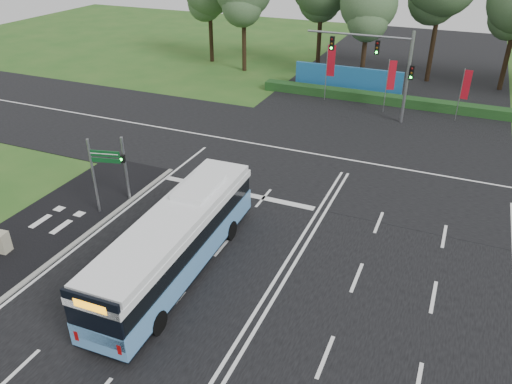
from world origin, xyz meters
TOP-DOWN VIEW (x-y plane):
  - ground at (0.00, 0.00)m, footprint 120.00×120.00m
  - road_main at (0.00, 0.00)m, footprint 20.00×120.00m
  - road_cross at (0.00, 12.00)m, footprint 120.00×14.00m
  - bike_path at (-12.50, -3.00)m, footprint 5.00×18.00m
  - kerb_strip at (-10.10, -3.00)m, footprint 0.25×18.00m
  - city_bus at (-4.26, -2.72)m, footprint 2.79×11.61m
  - pedestrian_signal at (-10.33, 1.89)m, footprint 0.36×0.43m
  - street_sign at (-10.64, 0.18)m, footprint 1.65×0.49m
  - utility_cabinet at (-12.83, -4.75)m, footprint 0.72×0.62m
  - banner_flag_left at (-4.84, 23.41)m, footprint 0.73×0.08m
  - banner_flag_mid at (0.50, 22.29)m, footprint 0.63×0.23m
  - banner_flag_right at (6.11, 22.44)m, footprint 0.62×0.11m
  - traffic_light_gantry at (0.21, 20.50)m, footprint 8.41×0.28m
  - hedge at (0.00, 24.50)m, footprint 22.00×1.20m
  - blue_hoarding at (-4.00, 27.00)m, footprint 10.00×0.30m

SIDE VIEW (x-z plane):
  - ground at x=0.00m, z-range 0.00..0.00m
  - road_main at x=0.00m, z-range 0.00..0.04m
  - road_cross at x=0.00m, z-range 0.00..0.05m
  - bike_path at x=-12.50m, z-range 0.00..0.06m
  - kerb_strip at x=-10.10m, z-range 0.00..0.12m
  - hedge at x=0.00m, z-range 0.00..0.80m
  - utility_cabinet at x=-12.83m, z-range 0.00..1.11m
  - blue_hoarding at x=-4.00m, z-range 0.00..2.20m
  - city_bus at x=-4.26m, z-range 0.01..3.32m
  - pedestrian_signal at x=-10.33m, z-range 0.18..4.01m
  - street_sign at x=-10.64m, z-range 0.54..4.87m
  - banner_flag_right at x=6.11m, z-range 0.65..4.86m
  - banner_flag_mid at x=0.50m, z-range 0.68..5.07m
  - banner_flag_left at x=-4.84m, z-range 0.73..5.65m
  - traffic_light_gantry at x=0.21m, z-range 1.16..8.16m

